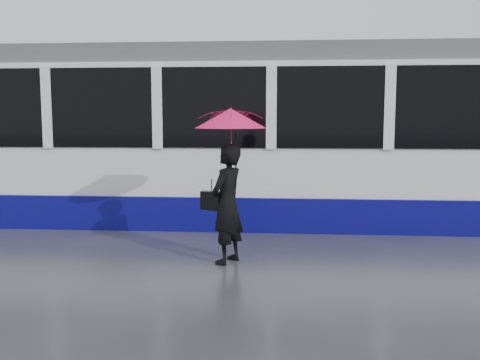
{
  "coord_description": "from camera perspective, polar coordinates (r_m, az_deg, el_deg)",
  "views": [
    {
      "loc": [
        0.19,
        -8.03,
        2.04
      ],
      "look_at": [
        -0.45,
        -0.11,
        1.1
      ],
      "focal_mm": 40.0,
      "sensor_mm": 36.0,
      "label": 1
    }
  ],
  "objects": [
    {
      "name": "tram",
      "position": [
        10.78,
        16.94,
        4.32
      ],
      "size": [
        26.0,
        2.56,
        3.35
      ],
      "color": "white",
      "rests_on": "ground"
    },
    {
      "name": "handbag",
      "position": [
        7.48,
        -3.05,
        -2.21
      ],
      "size": [
        0.33,
        0.24,
        0.44
      ],
      "rotation": [
        0.0,
        0.0,
        -0.43
      ],
      "color": "black",
      "rests_on": "ground"
    },
    {
      "name": "ground",
      "position": [
        8.28,
        3.16,
        -7.52
      ],
      "size": [
        90.0,
        90.0,
        0.0
      ],
      "primitive_type": "plane",
      "color": "#2D2D32",
      "rests_on": "ground"
    },
    {
      "name": "rails",
      "position": [
        10.72,
        3.51,
        -4.18
      ],
      "size": [
        34.0,
        1.51,
        0.02
      ],
      "color": "#3F3D38",
      "rests_on": "ground"
    },
    {
      "name": "umbrella",
      "position": [
        7.34,
        -1.02,
        5.12
      ],
      "size": [
        1.3,
        1.3,
        1.13
      ],
      "rotation": [
        0.0,
        0.0,
        -0.43
      ],
      "color": "#EE1477",
      "rests_on": "ground"
    },
    {
      "name": "woman",
      "position": [
        7.44,
        -1.38,
        -2.57
      ],
      "size": [
        0.62,
        0.72,
        1.67
      ],
      "primitive_type": "imported",
      "rotation": [
        0.0,
        0.0,
        -2.0
      ],
      "color": "black",
      "rests_on": "ground"
    }
  ]
}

